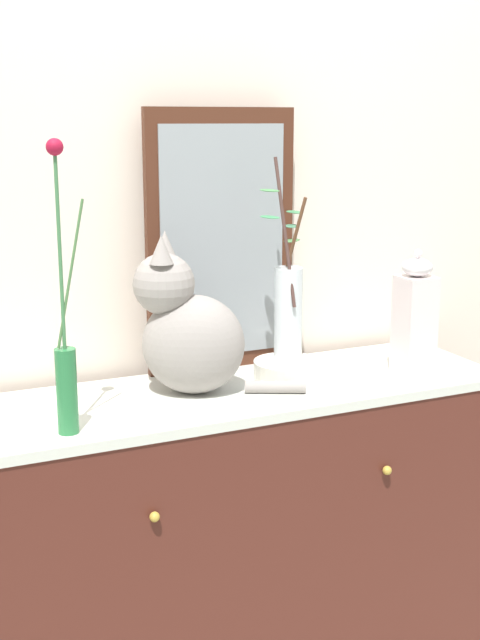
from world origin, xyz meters
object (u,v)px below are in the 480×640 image
Objects in this scene: vase_slim_green at (66,360)px; bowl_porcelain at (288,370)px; sideboard at (240,545)px; mirror_leaning at (221,242)px; vase_glass_clear at (288,307)px; cat_sitting at (187,329)px; jar_lidded_porcelain at (415,318)px.

vase_slim_green reaches higher than bowl_porcelain.
vase_slim_green is (-0.48, -0.13, 0.61)m from sideboard.
mirror_leaning reaches higher than sideboard.
cat_sitting is at bearing -179.31° from vase_glass_clear.
mirror_leaning is 0.63m from vase_slim_green.
mirror_leaning is at bearing 149.55° from jar_lidded_porcelain.
cat_sitting is 1.23× the size of jar_lidded_porcelain.
sideboard is 3.37× the size of cat_sitting.
cat_sitting is 0.63m from jar_lidded_porcelain.
vase_slim_green reaches higher than vase_glass_clear.
bowl_porcelain is (0.62, 0.16, -0.14)m from vase_slim_green.
bowl_porcelain is at bearing -54.98° from mirror_leaning.
vase_slim_green is (-0.51, -0.33, -0.19)m from mirror_leaning.
vase_glass_clear reaches higher than jar_lidded_porcelain.
bowl_porcelain reaches higher than sideboard.
cat_sitting is 0.78× the size of vase_glass_clear.
mirror_leaning reaches higher than cat_sitting.
bowl_porcelain is at bearing 14.02° from vase_slim_green.
cat_sitting is at bearing -134.22° from mirror_leaning.
vase_glass_clear is (0.15, 0.02, 0.64)m from sideboard.
sideboard is 2.00× the size of mirror_leaning.
vase_glass_clear is at bearing 9.19° from sideboard.
sideboard is 7.76× the size of bowl_porcelain.
sideboard is 2.65× the size of vase_glass_clear.
jar_lidded_porcelain reaches higher than sideboard.
vase_slim_green is 1.19× the size of vase_glass_clear.
sideboard is 0.63m from cat_sitting.
mirror_leaning is 0.30m from cat_sitting.
cat_sitting is at bearing 171.30° from sideboard.
mirror_leaning reaches higher than vase_slim_green.
vase_glass_clear is (-0.00, 0.00, 0.17)m from bowl_porcelain.
sideboard is 0.66m from vase_glass_clear.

